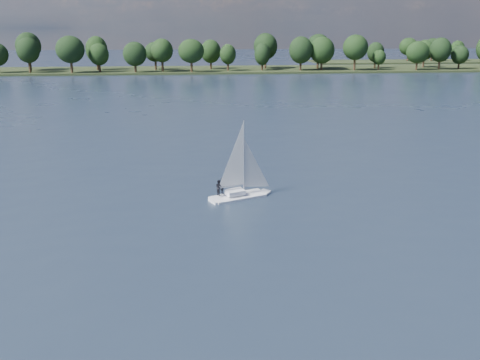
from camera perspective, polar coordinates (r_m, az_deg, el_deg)
The scene contains 4 objects.
ground at distance 123.42m, azimuth 2.41°, elevation 7.71°, with size 700.00×700.00×0.00m, color #233342.
far_shore at distance 234.25m, azimuth -1.49°, elevation 11.60°, with size 660.00×40.00×1.50m, color black.
sailboat at distance 56.43m, azimuth -0.22°, elevation 0.38°, with size 6.83×4.41×8.75m.
treeline at distance 229.81m, azimuth -1.04°, elevation 13.56°, with size 562.10×74.18×18.53m.
Camera 1 is at (-17.22, -20.95, 17.54)m, focal length 40.00 mm.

